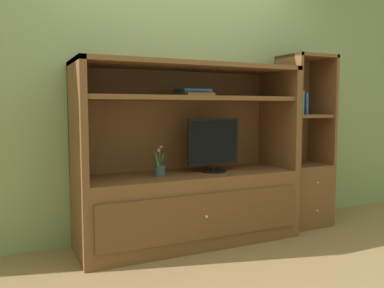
% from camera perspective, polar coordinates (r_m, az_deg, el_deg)
% --- Properties ---
extents(ground_plane, '(8.00, 8.00, 0.00)m').
position_cam_1_polar(ground_plane, '(3.16, 2.82, -15.86)').
color(ground_plane, '#99754C').
extents(painted_rear_wall, '(6.00, 0.10, 2.80)m').
position_cam_1_polar(painted_rear_wall, '(3.64, -2.73, 9.37)').
color(painted_rear_wall, '#8C9E6B').
rests_on(painted_rear_wall, ground_plane).
extents(media_console, '(1.86, 0.61, 1.49)m').
position_cam_1_polar(media_console, '(3.38, -0.42, -6.18)').
color(media_console, brown).
rests_on(media_console, ground_plane).
extents(tv_monitor, '(0.47, 0.22, 0.46)m').
position_cam_1_polar(tv_monitor, '(3.41, 3.10, -0.11)').
color(tv_monitor, black).
rests_on(tv_monitor, media_console).
extents(potted_plant, '(0.09, 0.09, 0.25)m').
position_cam_1_polar(potted_plant, '(3.22, -4.62, -3.62)').
color(potted_plant, '#384C56').
rests_on(potted_plant, media_console).
extents(magazine_stack, '(0.28, 0.33, 0.06)m').
position_cam_1_polar(magazine_stack, '(3.32, 0.21, 7.30)').
color(magazine_stack, '#A56638').
rests_on(magazine_stack, media_console).
extents(bookshelf_tall, '(0.45, 0.40, 1.63)m').
position_cam_1_polar(bookshelf_tall, '(4.03, 15.57, -3.45)').
color(bookshelf_tall, brown).
rests_on(bookshelf_tall, ground_plane).
extents(upright_book_row, '(0.14, 0.16, 0.25)m').
position_cam_1_polar(upright_book_row, '(3.91, 14.75, 5.70)').
color(upright_book_row, silver).
rests_on(upright_book_row, bookshelf_tall).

